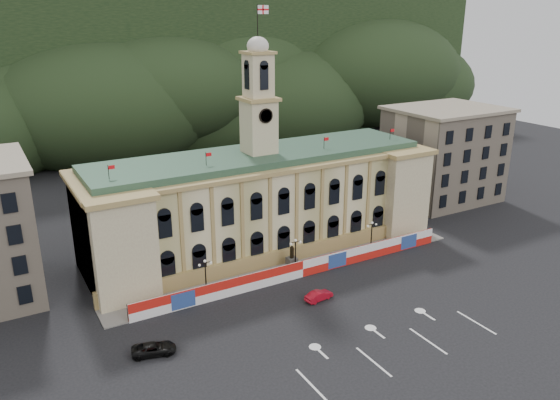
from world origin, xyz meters
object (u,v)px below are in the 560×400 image
lamp_center (295,252)px  red_sedan (319,296)px  black_suv (154,349)px  statue (292,261)px

lamp_center → red_sedan: lamp_center is taller
lamp_center → black_suv: size_ratio=0.97×
statue → red_sedan: 9.92m
statue → red_sedan: statue is taller
statue → lamp_center: lamp_center is taller
statue → red_sedan: size_ratio=0.90×
red_sedan → black_suv: 22.62m
red_sedan → lamp_center: bearing=-19.1°
lamp_center → black_suv: 26.27m
red_sedan → statue: bearing=-18.0°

